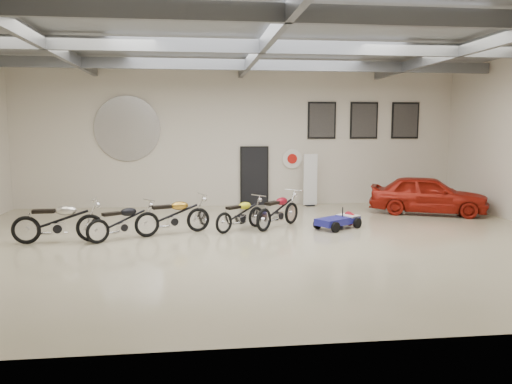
{
  "coord_description": "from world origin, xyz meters",
  "views": [
    {
      "loc": [
        -1.58,
        -12.12,
        2.83
      ],
      "look_at": [
        0.0,
        1.2,
        1.1
      ],
      "focal_mm": 35.0,
      "sensor_mm": 36.0,
      "label": 1
    }
  ],
  "objects": [
    {
      "name": "vintage_car",
      "position": [
        6.0,
        3.44,
        0.64
      ],
      "size": [
        2.89,
        4.03,
        1.27
      ],
      "primitive_type": "imported",
      "rotation": [
        0.0,
        0.0,
        1.16
      ],
      "color": "#9B190E",
      "rests_on": "floor"
    },
    {
      "name": "back_wall",
      "position": [
        0.0,
        6.0,
        2.5
      ],
      "size": [
        16.0,
        0.02,
        5.0
      ],
      "primitive_type": "cube",
      "color": "beige",
      "rests_on": "floor"
    },
    {
      "name": "motorcycle_gold",
      "position": [
        -2.23,
        1.14,
        0.53
      ],
      "size": [
        2.13,
        1.34,
        1.06
      ],
      "primitive_type": null,
      "rotation": [
        0.0,
        0.0,
        0.38
      ],
      "color": "silver",
      "rests_on": "floor"
    },
    {
      "name": "poster_left",
      "position": [
        3.0,
        5.96,
        3.1
      ],
      "size": [
        1.05,
        0.08,
        1.35
      ],
      "primitive_type": null,
      "color": "black",
      "rests_on": "back_wall"
    },
    {
      "name": "banner_stand",
      "position": [
        2.49,
        5.5,
        0.94
      ],
      "size": [
        0.54,
        0.27,
        1.89
      ],
      "primitive_type": null,
      "rotation": [
        0.0,
        0.0,
        0.13
      ],
      "color": "white",
      "rests_on": "floor"
    },
    {
      "name": "door",
      "position": [
        0.5,
        5.95,
        1.05
      ],
      "size": [
        0.92,
        0.08,
        2.1
      ],
      "primitive_type": "cube",
      "color": "black",
      "rests_on": "back_wall"
    },
    {
      "name": "logo_plaque",
      "position": [
        -4.0,
        5.95,
        2.8
      ],
      "size": [
        2.3,
        0.06,
        1.16
      ],
      "primitive_type": null,
      "color": "silver",
      "rests_on": "back_wall"
    },
    {
      "name": "ceiling",
      "position": [
        0.0,
        0.0,
        5.0
      ],
      "size": [
        16.0,
        12.0,
        0.01
      ],
      "primitive_type": "cube",
      "color": "slate",
      "rests_on": "back_wall"
    },
    {
      "name": "ceiling_beams",
      "position": [
        0.0,
        0.0,
        4.75
      ],
      "size": [
        15.8,
        11.8,
        0.32
      ],
      "primitive_type": null,
      "color": "slate",
      "rests_on": "ceiling"
    },
    {
      "name": "motorcycle_red",
      "position": [
        0.7,
        1.71,
        0.52
      ],
      "size": [
        1.82,
        1.86,
        1.03
      ],
      "primitive_type": null,
      "rotation": [
        0.0,
        0.0,
        0.81
      ],
      "color": "silver",
      "rests_on": "floor"
    },
    {
      "name": "poster_mid",
      "position": [
        4.6,
        5.96,
        3.1
      ],
      "size": [
        1.05,
        0.08,
        1.35
      ],
      "primitive_type": null,
      "color": "black",
      "rests_on": "back_wall"
    },
    {
      "name": "go_kart",
      "position": [
        2.46,
        1.44,
        0.3
      ],
      "size": [
        1.8,
        1.54,
        0.6
      ],
      "primitive_type": null,
      "rotation": [
        0.0,
        0.0,
        0.58
      ],
      "color": "navy",
      "rests_on": "floor"
    },
    {
      "name": "motorcycle_silver",
      "position": [
        -5.0,
        0.45,
        0.56
      ],
      "size": [
        2.19,
        0.78,
        1.12
      ],
      "primitive_type": null,
      "rotation": [
        0.0,
        0.0,
        0.05
      ],
      "color": "silver",
      "rests_on": "floor"
    },
    {
      "name": "motorcycle_black",
      "position": [
        -3.48,
        0.63,
        0.49
      ],
      "size": [
        1.88,
        1.54,
        0.98
      ],
      "primitive_type": null,
      "rotation": [
        0.0,
        0.0,
        0.6
      ],
      "color": "silver",
      "rests_on": "floor"
    },
    {
      "name": "oil_sign",
      "position": [
        1.9,
        5.95,
        1.7
      ],
      "size": [
        0.72,
        0.1,
        0.72
      ],
      "primitive_type": null,
      "color": "white",
      "rests_on": "back_wall"
    },
    {
      "name": "motorcycle_yellow",
      "position": [
        -0.4,
        1.46,
        0.47
      ],
      "size": [
        1.74,
        1.58,
        0.94
      ],
      "primitive_type": null,
      "rotation": [
        0.0,
        0.0,
        0.7
      ],
      "color": "silver",
      "rests_on": "floor"
    },
    {
      "name": "floor",
      "position": [
        0.0,
        0.0,
        0.0
      ],
      "size": [
        16.0,
        12.0,
        0.01
      ],
      "primitive_type": "cube",
      "color": "#B7A98C",
      "rests_on": "ground"
    },
    {
      "name": "poster_right",
      "position": [
        6.2,
        5.96,
        3.1
      ],
      "size": [
        1.05,
        0.08,
        1.35
      ],
      "primitive_type": null,
      "color": "black",
      "rests_on": "back_wall"
    }
  ]
}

